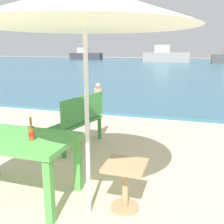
{
  "coord_description": "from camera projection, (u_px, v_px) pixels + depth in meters",
  "views": [
    {
      "loc": [
        0.9,
        -1.51,
        1.74
      ],
      "look_at": [
        -0.52,
        3.0,
        0.6
      ],
      "focal_mm": 41.6,
      "sensor_mm": 36.0,
      "label": 1
    }
  ],
  "objects": [
    {
      "name": "bench_green_left",
      "position": [
        80.0,
        118.0,
        4.65
      ],
      "size": [
        0.6,
        1.25,
        0.95
      ],
      "color": "#3D8C42",
      "rests_on": "ground_plane"
    },
    {
      "name": "patio_umbrella",
      "position": [
        84.0,
        6.0,
        2.34
      ],
      "size": [
        2.1,
        2.1,
        2.3
      ],
      "color": "silver",
      "rests_on": "ground_plane"
    },
    {
      "name": "beer_bottle_amber",
      "position": [
        31.0,
        132.0,
        2.86
      ],
      "size": [
        0.07,
        0.07,
        0.26
      ],
      "color": "brown",
      "rests_on": "picnic_table_green"
    },
    {
      "name": "boat_tanker",
      "position": [
        166.0,
        56.0,
        36.13
      ],
      "size": [
        6.35,
        1.73,
        2.31
      ],
      "color": "gray",
      "rests_on": "sea_water"
    },
    {
      "name": "sea_water",
      "position": [
        186.0,
        65.0,
        29.89
      ],
      "size": [
        120.0,
        50.0,
        0.08
      ],
      "primitive_type": "cube",
      "color": "#386B84",
      "rests_on": "ground_plane"
    },
    {
      "name": "side_table_wood",
      "position": [
        125.0,
        179.0,
        2.84
      ],
      "size": [
        0.44,
        0.44,
        0.54
      ],
      "color": "tan",
      "rests_on": "ground_plane"
    },
    {
      "name": "picnic_table_green",
      "position": [
        15.0,
        145.0,
        3.02
      ],
      "size": [
        1.4,
        0.8,
        0.76
      ],
      "color": "#4C9E47",
      "rests_on": "ground_plane"
    },
    {
      "name": "swimmer_person",
      "position": [
        98.0,
        89.0,
        10.12
      ],
      "size": [
        0.34,
        0.34,
        0.41
      ],
      "color": "tan",
      "rests_on": "sea_water"
    },
    {
      "name": "boat_cargo_ship",
      "position": [
        86.0,
        55.0,
        45.18
      ],
      "size": [
        5.61,
        1.53,
        2.04
      ],
      "color": "#38383F",
      "rests_on": "sea_water"
    }
  ]
}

